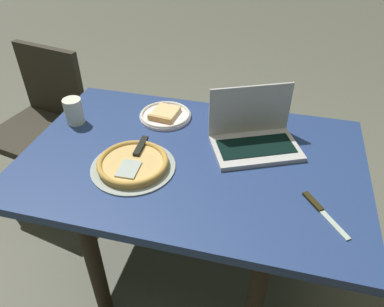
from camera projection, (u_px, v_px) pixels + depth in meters
ground_plane at (192, 269)px, 1.83m from camera, size 12.00×12.00×0.00m
dining_table at (192, 176)px, 1.46m from camera, size 1.29×0.84×0.70m
laptop at (254, 135)px, 1.44m from camera, size 0.39×0.33×0.22m
pizza_plate at (165, 115)px, 1.62m from camera, size 0.23×0.23×0.04m
pizza_tray at (133, 164)px, 1.34m from camera, size 0.31×0.31×0.04m
table_knife at (321, 210)px, 1.18m from camera, size 0.14×0.18×0.01m
drink_cup at (74, 111)px, 1.56m from camera, size 0.08×0.08×0.11m
chair_far at (44, 118)px, 2.01m from camera, size 0.49×0.49×0.86m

